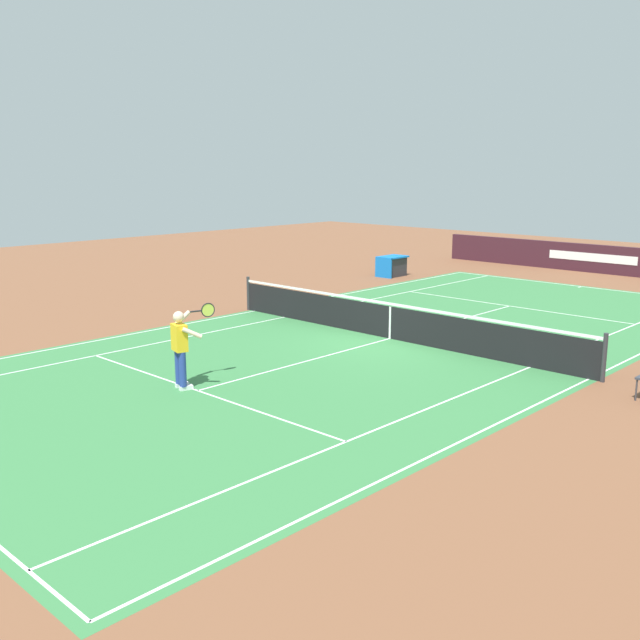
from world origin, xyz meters
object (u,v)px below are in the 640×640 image
at_px(tennis_net, 390,321).
at_px(tennis_ball, 340,316).
at_px(equipment_cart_tarped, 392,266).
at_px(tennis_player_near, 181,345).

height_order(tennis_net, tennis_ball, tennis_net).
bearing_deg(tennis_ball, equipment_cart_tarped, -152.29).
relative_size(tennis_net, tennis_ball, 177.27).
bearing_deg(tennis_player_near, tennis_net, 176.81).
bearing_deg(tennis_ball, tennis_player_near, 18.14).
bearing_deg(tennis_player_near, equipment_cart_tarped, -156.87).
bearing_deg(tennis_net, tennis_ball, -112.02).
xyz_separation_m(tennis_net, equipment_cart_tarped, (-8.96, -6.97, -0.05)).
relative_size(tennis_ball, equipment_cart_tarped, 0.05).
height_order(tennis_net, equipment_cart_tarped, tennis_net).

